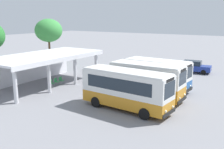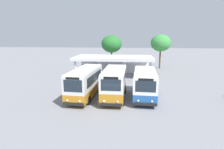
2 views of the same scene
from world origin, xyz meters
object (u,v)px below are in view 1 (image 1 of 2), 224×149
object	(u,v)px
waiting_chair_second_from_end	(56,81)
city_bus_second_in_row	(147,80)
city_bus_middle_cream	(157,74)
city_bus_nearest_orange	(126,88)
parked_car_flank	(193,67)
waiting_chair_middle_seat	(61,80)
waiting_chair_end_by_column	(51,83)

from	to	relation	value
waiting_chair_second_from_end	city_bus_second_in_row	bearing A→B (deg)	-84.99
city_bus_middle_cream	city_bus_nearest_orange	bearing A→B (deg)	-178.49
parked_car_flank	waiting_chair_middle_seat	size ratio (longest dim) A/B	5.32
waiting_chair_second_from_end	parked_car_flank	bearing A→B (deg)	-35.24
city_bus_nearest_orange	waiting_chair_end_by_column	size ratio (longest dim) A/B	8.94
city_bus_middle_cream	waiting_chair_second_from_end	size ratio (longest dim) A/B	7.91
city_bus_second_in_row	waiting_chair_second_from_end	size ratio (longest dim) A/B	7.90
waiting_chair_end_by_column	waiting_chair_middle_seat	distance (m)	1.49
city_bus_middle_cream	waiting_chair_end_by_column	size ratio (longest dim) A/B	7.91
city_bus_nearest_orange	city_bus_second_in_row	bearing A→B (deg)	-3.82
parked_car_flank	waiting_chair_middle_seat	world-z (taller)	parked_car_flank
parked_car_flank	waiting_chair_end_by_column	size ratio (longest dim) A/B	5.32
city_bus_middle_cream	parked_car_flank	size ratio (longest dim) A/B	1.49
city_bus_second_in_row	city_bus_middle_cream	xyz separation A→B (m)	(3.33, 0.40, -0.08)
parked_car_flank	city_bus_middle_cream	bearing A→B (deg)	176.17
city_bus_second_in_row	waiting_chair_middle_seat	bearing A→B (deg)	90.91
city_bus_second_in_row	waiting_chair_middle_seat	size ratio (longest dim) A/B	7.90
city_bus_nearest_orange	waiting_chair_end_by_column	world-z (taller)	city_bus_nearest_orange
city_bus_nearest_orange	parked_car_flank	bearing A→B (deg)	-1.80
parked_car_flank	waiting_chair_second_from_end	size ratio (longest dim) A/B	5.32
city_bus_second_in_row	parked_car_flank	bearing A→B (deg)	-1.33
city_bus_second_in_row	waiting_chair_end_by_column	bearing A→B (deg)	99.06
city_bus_middle_cream	parked_car_flank	bearing A→B (deg)	-3.83
waiting_chair_second_from_end	city_bus_nearest_orange	bearing A→B (deg)	-103.48
waiting_chair_end_by_column	waiting_chair_second_from_end	world-z (taller)	same
parked_car_flank	waiting_chair_end_by_column	distance (m)	19.13
city_bus_middle_cream	waiting_chair_middle_seat	size ratio (longest dim) A/B	7.91
city_bus_nearest_orange	waiting_chair_second_from_end	world-z (taller)	city_bus_nearest_orange
city_bus_second_in_row	waiting_chair_end_by_column	size ratio (longest dim) A/B	7.90
city_bus_nearest_orange	waiting_chair_middle_seat	size ratio (longest dim) A/B	8.94
city_bus_middle_cream	waiting_chair_second_from_end	world-z (taller)	city_bus_middle_cream
city_bus_nearest_orange	city_bus_second_in_row	xyz separation A→B (m)	(3.34, -0.22, 0.03)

